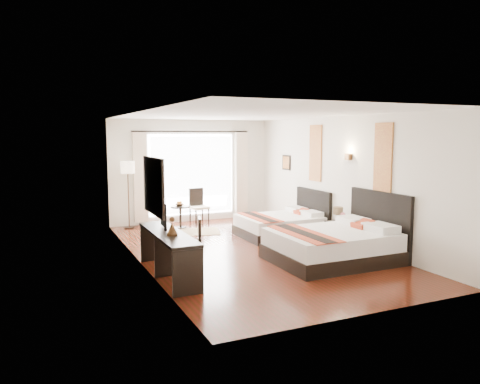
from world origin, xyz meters
name	(u,v)px	position (x,y,z in m)	size (l,w,h in m)	color
floor	(250,251)	(0.00, 0.00, -0.01)	(4.50, 7.50, 0.01)	#3C1A0A
ceiling	(250,115)	(0.00, 0.00, 2.79)	(4.50, 7.50, 0.02)	white
wall_headboard	(341,180)	(2.25, 0.00, 1.40)	(0.01, 7.50, 2.80)	silver
wall_desk	(139,189)	(-2.25, 0.00, 1.40)	(0.01, 7.50, 2.80)	silver
wall_window	(192,171)	(0.00, 3.75, 1.40)	(4.50, 0.01, 2.80)	silver
wall_entry	(373,211)	(0.00, -3.75, 1.40)	(4.50, 0.01, 2.80)	silver
window_glass	(192,175)	(0.00, 3.73, 1.30)	(2.40, 0.02, 2.20)	white
sheer_curtain	(192,175)	(0.00, 3.67, 1.30)	(2.30, 0.02, 2.10)	white
drape_left	(140,178)	(-1.45, 3.63, 1.28)	(0.35, 0.14, 2.35)	#C1AE96
drape_right	(241,174)	(1.45, 3.63, 1.28)	(0.35, 0.14, 2.35)	#C1AE96
art_panel_near	(383,157)	(2.23, -1.36, 1.95)	(0.03, 0.50, 1.35)	maroon
art_panel_far	(315,153)	(2.23, 1.01, 1.95)	(0.03, 0.50, 1.35)	maroon
wall_sconce	(348,157)	(2.19, -0.32, 1.92)	(0.10, 0.14, 0.14)	#432C18
mirror_frame	(153,186)	(-2.22, -0.97, 1.55)	(0.04, 1.25, 0.95)	black
mirror_glass	(155,186)	(-2.19, -0.97, 1.55)	(0.01, 1.12, 0.82)	white
bed_near	(336,244)	(1.17, -1.36, 0.33)	(2.28, 1.77, 1.29)	black
bed_far	(283,224)	(1.35, 1.01, 0.28)	(1.91, 1.49, 1.07)	black
nightstand	(339,234)	(2.01, -0.32, 0.26)	(0.43, 0.53, 0.51)	black
table_lamp	(338,212)	(1.99, -0.27, 0.73)	(0.21, 0.21, 0.34)	black
vase	(343,221)	(2.01, -0.43, 0.56)	(0.11, 0.11, 0.12)	black
console_desk	(168,254)	(-1.99, -0.97, 0.38)	(0.50, 2.20, 0.76)	black
television	(160,214)	(-1.97, -0.42, 0.99)	(0.81, 0.11, 0.47)	black
bronze_figurine	(172,227)	(-1.99, -1.23, 0.89)	(0.18, 0.18, 0.27)	#432C18
desk_chair	(190,252)	(-1.48, -0.61, 0.28)	(0.52, 0.52, 0.91)	beige
floor_lamp	(128,172)	(-1.80, 3.43, 1.46)	(0.35, 0.35, 1.72)	black
side_table	(180,217)	(-0.60, 2.89, 0.29)	(0.50, 0.50, 0.58)	black
fruit_bowl	(179,205)	(-0.61, 2.93, 0.61)	(0.22, 0.22, 0.05)	#462D19
window_chair	(199,213)	(0.05, 3.30, 0.29)	(0.49, 0.49, 0.95)	beige
jute_rug	(191,232)	(-0.50, 2.31, 0.01)	(1.38, 0.94, 0.01)	tan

